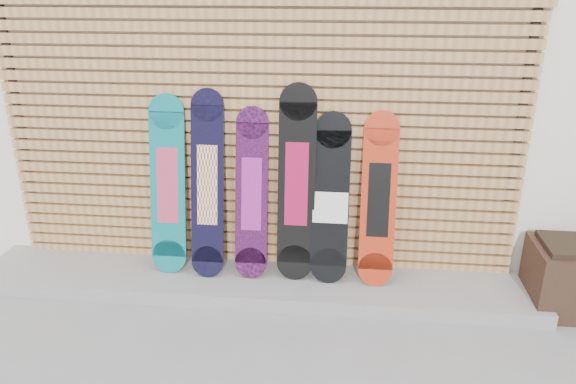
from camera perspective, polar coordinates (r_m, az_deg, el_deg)
name	(u,v)px	position (r m, az deg, el deg)	size (l,w,h in m)	color
ground	(261,339)	(4.18, -2.80, -14.67)	(80.00, 80.00, 0.00)	gray
building	(346,33)	(6.86, 5.88, 15.82)	(12.00, 5.00, 3.60)	white
concrete_step	(255,282)	(4.73, -3.35, -9.12)	(4.60, 0.70, 0.12)	gray
slat_wall	(258,139)	(4.54, -3.07, 5.36)	(4.26, 0.08, 2.29)	#AD7848
snowboard_0	(168,185)	(4.66, -12.11, 0.66)	(0.29, 0.30, 1.46)	#0C7078
snowboard_1	(208,185)	(4.54, -8.18, 0.70)	(0.27, 0.34, 1.51)	black
snowboard_2	(252,194)	(4.50, -3.72, -0.21)	(0.26, 0.32, 1.38)	black
snowboard_3	(297,184)	(4.43, 0.88, 0.80)	(0.30, 0.30, 1.57)	black
snowboard_4	(331,200)	(4.44, 4.35, -0.83)	(0.29, 0.33, 1.35)	black
snowboard_5	(379,200)	(4.44, 9.18, -0.81)	(0.28, 0.33, 1.37)	#B72C13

